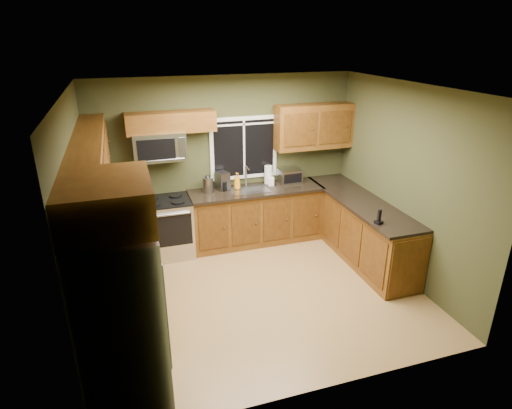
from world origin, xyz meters
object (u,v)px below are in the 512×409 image
microwave (159,146)px  coffee_maker (223,181)px  paper_towel_roll (268,175)px  soap_bottle_a (237,181)px  kettle (208,184)px  soap_bottle_b (271,180)px  range (167,227)px  toaster_oven (290,176)px  cordless_phone (379,219)px  refrigerator (123,318)px

microwave → coffee_maker: (0.94, 0.02, -0.66)m
microwave → paper_towel_roll: size_ratio=2.25×
soap_bottle_a → kettle: bearing=-178.6°
coffee_maker → soap_bottle_b: (0.81, -0.06, -0.03)m
paper_towel_roll → soap_bottle_b: size_ratio=1.67×
microwave → range: bearing=-90.0°
range → soap_bottle_a: size_ratio=3.49×
microwave → soap_bottle_a: microwave is taller
coffee_maker → soap_bottle_a: 0.23m
toaster_oven → soap_bottle_b: 0.35m
toaster_oven → cordless_phone: (0.50, -1.91, -0.06)m
kettle → paper_towel_roll: (1.05, 0.11, 0.02)m
kettle → soap_bottle_a: (0.48, 0.01, -0.00)m
microwave → soap_bottle_b: (1.75, -0.04, -0.69)m
refrigerator → paper_towel_roll: size_ratio=5.32×
microwave → coffee_maker: 1.15m
range → microwave: size_ratio=1.23×
refrigerator → toaster_oven: 4.04m
toaster_oven → coffee_maker: size_ratio=1.31×
kettle → range: bearing=-172.0°
microwave → cordless_phone: microwave is taller
soap_bottle_a → soap_bottle_b: size_ratio=1.33×
paper_towel_roll → soap_bottle_b: 0.12m
refrigerator → soap_bottle_b: (2.44, 2.87, 0.14)m
microwave → paper_towel_roll: (1.74, 0.07, -0.64)m
coffee_maker → kettle: bearing=-167.0°
toaster_oven → paper_towel_roll: (-0.36, 0.06, 0.04)m
microwave → kettle: 0.95m
cordless_phone → toaster_oven: bearing=104.8°
soap_bottle_b → cordless_phone: size_ratio=1.02×
range → microwave: bearing=90.0°
refrigerator → coffee_maker: bearing=60.8°
refrigerator → kettle: size_ratio=5.99×
refrigerator → soap_bottle_a: 3.43m
toaster_oven → cordless_phone: size_ratio=1.90×
microwave → toaster_oven: bearing=0.3°
refrigerator → coffee_maker: 3.35m
toaster_oven → microwave: bearing=-179.7°
toaster_oven → cordless_phone: bearing=-75.2°
microwave → soap_bottle_b: microwave is taller
paper_towel_roll → soap_bottle_b: (0.01, -0.11, -0.05)m
range → soap_bottle_a: bearing=5.3°
refrigerator → soap_bottle_b: bearing=49.6°
kettle → soap_bottle_b: 1.06m
range → cordless_phone: size_ratio=4.72×
coffee_maker → soap_bottle_b: 0.81m
microwave → cordless_phone: size_ratio=3.83×
toaster_oven → soap_bottle_b: toaster_oven is taller
kettle → soap_bottle_a: size_ratio=1.12×
cordless_phone → kettle: bearing=135.8°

